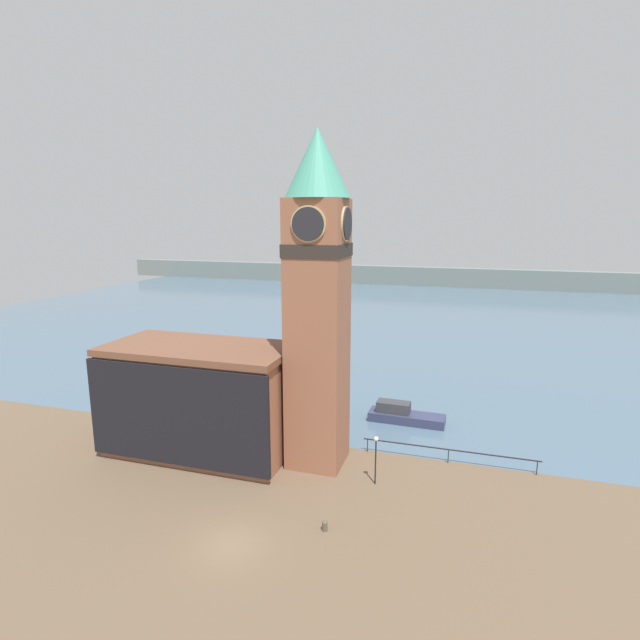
% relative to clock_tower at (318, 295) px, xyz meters
% --- Properties ---
extents(ground_plane, '(160.00, 160.00, 0.00)m').
position_rel_clock_tower_xyz_m(ground_plane, '(-1.75, -10.73, -12.61)').
color(ground_plane, brown).
extents(water, '(160.00, 120.00, 0.00)m').
position_rel_clock_tower_xyz_m(water, '(-1.75, 62.88, -12.62)').
color(water, slate).
rests_on(water, ground_plane).
extents(far_shoreline, '(180.00, 3.00, 5.00)m').
position_rel_clock_tower_xyz_m(far_shoreline, '(-1.75, 102.88, -10.11)').
color(far_shoreline, slate).
rests_on(far_shoreline, water).
extents(pier_railing, '(12.85, 0.08, 1.09)m').
position_rel_clock_tower_xyz_m(pier_railing, '(9.37, 2.63, -11.65)').
color(pier_railing, '#232328').
rests_on(pier_railing, ground_plane).
extents(clock_tower, '(4.49, 4.49, 23.80)m').
position_rel_clock_tower_xyz_m(clock_tower, '(0.00, 0.00, 0.00)').
color(clock_tower, '#935B42').
rests_on(clock_tower, ground_plane).
extents(pier_building, '(14.35, 7.22, 8.48)m').
position_rel_clock_tower_xyz_m(pier_building, '(-9.22, -0.91, -8.36)').
color(pier_building, '#935B42').
rests_on(pier_building, ground_plane).
extents(boat_near, '(6.76, 2.16, 1.77)m').
position_rel_clock_tower_xyz_m(boat_near, '(5.10, 9.31, -11.97)').
color(boat_near, '#333856').
rests_on(boat_near, water).
extents(mooring_bollard_near, '(0.37, 0.37, 0.79)m').
position_rel_clock_tower_xyz_m(mooring_bollard_near, '(1.70, -0.53, -12.19)').
color(mooring_bollard_near, brown).
rests_on(mooring_bollard_near, ground_plane).
extents(mooring_bollard_far, '(0.34, 0.34, 0.67)m').
position_rel_clock_tower_xyz_m(mooring_bollard_far, '(2.92, -7.99, -12.26)').
color(mooring_bollard_far, brown).
rests_on(mooring_bollard_far, ground_plane).
extents(lamp_post, '(0.32, 0.32, 3.48)m').
position_rel_clock_tower_xyz_m(lamp_post, '(4.73, -1.95, -10.14)').
color(lamp_post, black).
rests_on(lamp_post, ground_plane).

